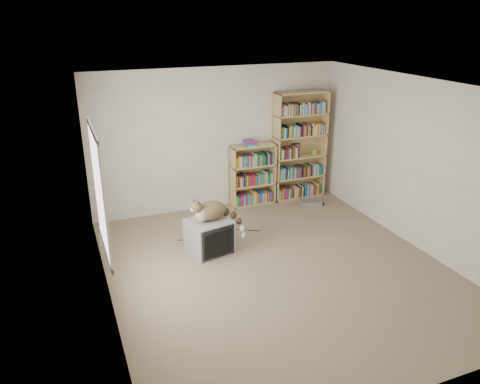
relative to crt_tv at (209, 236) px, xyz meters
name	(u,v)px	position (x,y,z in m)	size (l,w,h in m)	color
floor	(278,269)	(0.73, -0.85, -0.25)	(4.50, 5.00, 0.01)	gray
wall_back	(217,139)	(0.73, 1.65, 1.00)	(4.50, 0.02, 2.50)	white
wall_front	(415,282)	(0.73, -3.35, 1.00)	(4.50, 0.02, 2.50)	white
wall_left	(102,211)	(-1.52, -0.85, 1.00)	(0.02, 5.00, 2.50)	white
wall_right	(419,165)	(2.98, -0.85, 1.00)	(0.02, 5.00, 2.50)	white
ceiling	(284,87)	(0.73, -0.85, 2.25)	(4.50, 5.00, 0.02)	white
window	(99,192)	(-1.51, -0.65, 1.15)	(0.02, 1.22, 1.52)	white
crt_tv	(209,236)	(0.00, 0.00, 0.00)	(0.69, 0.64, 0.51)	#949496
cat	(215,213)	(0.11, 0.00, 0.36)	(0.79, 0.53, 0.59)	#3A2B17
bookcase_tall	(299,149)	(2.29, 1.51, 0.70)	(1.01, 0.30, 2.01)	tan
bookcase_short	(252,177)	(1.34, 1.51, 0.26)	(0.82, 0.30, 1.12)	tan
book_stack	(250,143)	(1.28, 1.49, 0.92)	(0.21, 0.27, 0.09)	red
green_mug	(314,152)	(2.61, 1.49, 0.61)	(0.08, 0.08, 0.09)	#71C839
framed_print	(296,149)	(2.26, 1.59, 0.68)	(0.16, 0.01, 0.22)	black
dvd_player	(310,202)	(2.32, 1.04, -0.21)	(0.38, 0.27, 0.09)	#B0B0B5
wall_outlet	(100,240)	(-1.51, 0.34, 0.07)	(0.01, 0.08, 0.13)	silver
floor_cables	(230,233)	(0.51, 0.46, -0.25)	(1.20, 0.70, 0.01)	black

